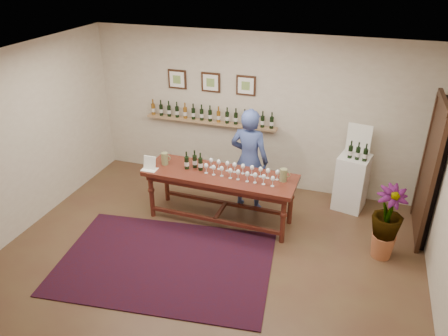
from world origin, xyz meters
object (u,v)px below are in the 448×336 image
(person, at_px, (249,160))
(tasting_table, at_px, (220,181))
(display_pedestal, at_px, (351,182))
(potted_plant, at_px, (387,223))

(person, bearing_deg, tasting_table, 62.70)
(tasting_table, distance_m, person, 0.64)
(person, bearing_deg, display_pedestal, -157.02)
(tasting_table, relative_size, display_pedestal, 2.53)
(tasting_table, distance_m, potted_plant, 2.54)
(display_pedestal, relative_size, potted_plant, 0.98)
(tasting_table, bearing_deg, display_pedestal, 29.69)
(tasting_table, height_order, potted_plant, potted_plant)
(display_pedestal, xyz_separation_m, person, (-1.65, -0.54, 0.41))
(tasting_table, xyz_separation_m, person, (0.33, 0.53, 0.17))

